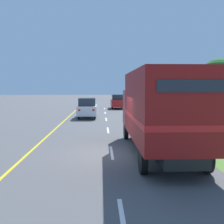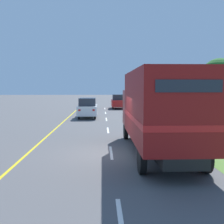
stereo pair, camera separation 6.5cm
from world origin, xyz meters
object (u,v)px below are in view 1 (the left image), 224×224
Objects in this scene: highway_sign at (196,105)px; horse_trailer_truck at (160,109)px; lead_car_white at (87,108)px; roadside_tree_mid at (197,86)px; roadside_tree_near at (219,77)px; lead_car_red_ahead at (117,101)px.

horse_trailer_truck is at bearing -117.52° from highway_sign.
roadside_tree_mid reaches higher than lead_car_white.
highway_sign is at bearing -37.95° from lead_car_white.
horse_trailer_truck is at bearing -112.49° from roadside_tree_mid.
horse_trailer_truck is at bearing -75.91° from lead_car_white.
lead_car_white is at bearing 142.05° from highway_sign.
roadside_tree_near is 9.94m from roadside_tree_mid.
lead_car_red_ahead is 15.75m from roadside_tree_near.
roadside_tree_near reaches higher than horse_trailer_truck.
highway_sign reaches higher than lead_car_white.
horse_trailer_truck reaches higher than highway_sign.
lead_car_red_ahead reaches higher than lead_car_white.
lead_car_red_ahead is at bearing 104.66° from highway_sign.
lead_car_red_ahead is (-0.23, 26.87, -1.01)m from horse_trailer_truck.
roadside_tree_near is (8.76, -12.75, 2.93)m from lead_car_red_ahead.
lead_car_white is 1.64× the size of highway_sign.
horse_trailer_truck is 1.53× the size of roadside_tree_near.
lead_car_red_ahead is 18.81m from highway_sign.
roadside_tree_mid is (9.91, 23.94, 1.15)m from horse_trailer_truck.
lead_car_red_ahead is at bearing 72.95° from lead_car_white.
lead_car_red_ahead is (3.58, 11.68, 0.02)m from lead_car_white.
highway_sign is 0.47× the size of roadside_tree_near.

